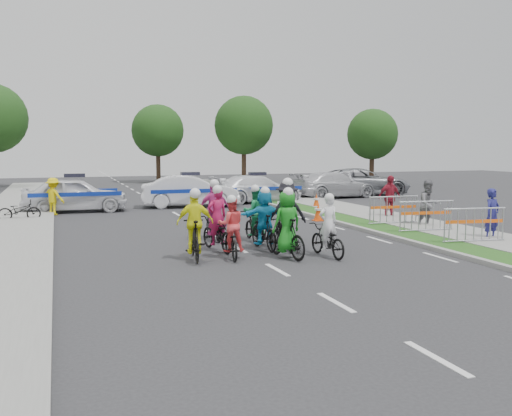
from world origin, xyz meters
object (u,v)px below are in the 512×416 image
object	(u,v)px
rider_3	(195,232)
spectator_1	(429,204)
rider_6	(217,229)
rider_4	(286,221)
spectator_2	(390,197)
cone_1	(316,201)
police_car_2	(257,189)
barrier_2	(393,211)
rider_8	(254,220)
tree_2	(372,134)
rider_2	(231,234)
civilian_sedan	(335,185)
cone_0	(318,212)
rider_0	(327,236)
rider_9	(214,217)
rider_5	(264,223)
barrier_1	(426,218)
police_car_1	(190,191)
marshal_hiviz	(53,196)
civilian_suv	(361,182)
parked_bike	(19,210)
barrier_0	(474,227)
rider_7	(285,219)
spectator_0	(492,215)
rider_1	(287,231)
tree_1	(244,125)
tree_4	(158,131)
police_car_0	(75,194)

from	to	relation	value
rider_3	spectator_1	world-z (taller)	rider_3
rider_6	rider_4	bearing A→B (deg)	160.87
spectator_2	cone_1	xyz separation A→B (m)	(-1.12, 4.48, -0.54)
police_car_2	barrier_2	world-z (taller)	police_car_2
rider_8	tree_2	bearing A→B (deg)	-127.11
rider_4	spectator_2	size ratio (longest dim) A/B	1.19
rider_2	civilian_sedan	xyz separation A→B (m)	(10.75, 15.09, 0.10)
cone_0	rider_0	bearing A→B (deg)	-113.72
spectator_1	cone_0	xyz separation A→B (m)	(-2.87, 3.11, -0.52)
spectator_1	spectator_2	size ratio (longest dim) A/B	0.98
cone_0	rider_9	bearing A→B (deg)	-147.76
rider_5	barrier_1	bearing A→B (deg)	-174.57
police_car_1	marshal_hiviz	distance (m)	6.37
rider_3	civilian_suv	bearing A→B (deg)	-123.74
parked_bike	barrier_0	bearing A→B (deg)	-129.55
civilian_suv	rider_5	bearing A→B (deg)	148.34
rider_7	rider_5	bearing A→B (deg)	50.43
barrier_0	rider_3	bearing A→B (deg)	175.88
spectator_0	cone_1	world-z (taller)	spectator_0
rider_3	rider_9	size ratio (longest dim) A/B	0.97
police_car_1	barrier_2	bearing A→B (deg)	-139.88
spectator_2	parked_bike	xyz separation A→B (m)	(-14.07, 4.24, -0.46)
barrier_0	marshal_hiviz	bearing A→B (deg)	133.99
rider_1	tree_1	distance (m)	30.11
tree_1	tree_4	bearing A→B (deg)	146.31
rider_4	barrier_1	distance (m)	5.49
police_car_2	rider_4	bearing A→B (deg)	158.47
rider_0	rider_9	distance (m)	4.15
barrier_1	tree_2	distance (m)	25.37
rider_0	cone_1	world-z (taller)	rider_0
police_car_2	civilian_suv	xyz separation A→B (m)	(7.06, 1.63, 0.11)
rider_5	police_car_2	bearing A→B (deg)	-111.96
rider_7	civilian_sedan	size ratio (longest dim) A/B	0.35
rider_9	police_car_2	distance (m)	12.30
spectator_0	marshal_hiviz	xyz separation A→B (m)	(-12.83, 11.59, -0.02)
barrier_1	cone_0	bearing A→B (deg)	113.19
rider_0	police_car_0	world-z (taller)	rider_0
police_car_0	police_car_1	xyz separation A→B (m)	(5.32, 0.33, -0.01)
rider_3	civilian_sedan	size ratio (longest dim) A/B	0.37
rider_1	police_car_0	world-z (taller)	rider_1
cone_1	tree_4	bearing A→B (deg)	99.50
civilian_sedan	rider_7	bearing A→B (deg)	141.84
rider_8	police_car_1	bearing A→B (deg)	-91.15
rider_7	cone_1	size ratio (longest dim) A/B	2.48
barrier_2	rider_4	bearing A→B (deg)	-151.81
civilian_sedan	spectator_0	size ratio (longest dim) A/B	3.09
civilian_suv	cone_0	world-z (taller)	civilian_suv
rider_5	spectator_1	distance (m)	7.40
police_car_2	barrier_2	distance (m)	10.38
rider_8	barrier_1	xyz separation A→B (m)	(5.85, -0.58, -0.09)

